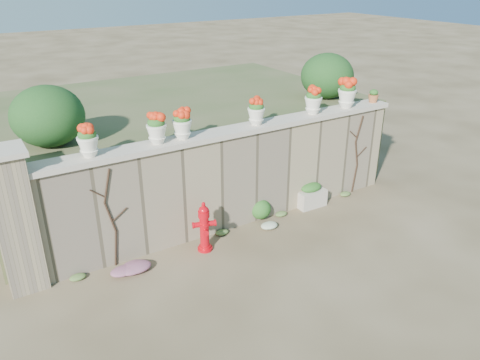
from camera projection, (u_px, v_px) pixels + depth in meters
ground at (286, 263)px, 8.65m from camera, size 80.00×80.00×0.00m
stone_wall at (235, 180)px, 9.63m from camera, size 8.00×0.40×2.00m
wall_cap at (235, 131)px, 9.20m from camera, size 8.10×0.52×0.10m
gate_pillar at (15, 221)px, 7.53m from camera, size 0.72×0.72×2.48m
raised_fill at (171, 136)px, 12.11m from camera, size 9.00×6.00×2.00m
back_shrub_left at (48, 116)px, 8.39m from camera, size 1.30×1.30×1.10m
back_shrub_right at (327, 76)px, 11.55m from camera, size 1.30×1.30×1.10m
vine_left at (111, 217)px, 8.18m from camera, size 0.60×0.04×1.91m
vine_right at (357, 154)px, 11.01m from camera, size 0.60×0.04×1.91m
fire_hydrant at (204, 227)px, 8.84m from camera, size 0.44×0.31×1.02m
planter_box at (311, 195)px, 10.63m from camera, size 0.68×0.41×0.56m
green_shrub at (266, 208)px, 10.04m from camera, size 0.57×0.52×0.54m
magenta_clump at (130, 267)px, 8.34m from camera, size 0.81×0.54×0.22m
white_flowers at (271, 225)px, 9.74m from camera, size 0.45×0.36×0.16m
urn_pot_0 at (88, 141)px, 7.71m from camera, size 0.35×0.35×0.55m
urn_pot_1 at (156, 128)px, 8.28m from camera, size 0.36×0.36×0.56m
urn_pot_2 at (182, 124)px, 8.52m from camera, size 0.36×0.36×0.56m
urn_pot_3 at (256, 111)px, 9.31m from camera, size 0.35×0.35×0.55m
urn_pot_4 at (313, 101)px, 10.00m from camera, size 0.37×0.37×0.59m
urn_pot_5 at (347, 93)px, 10.46m from camera, size 0.41×0.41×0.65m
terracotta_pot at (373, 97)px, 10.94m from camera, size 0.24×0.24×0.29m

